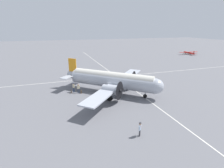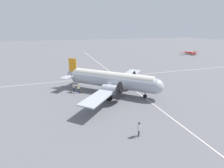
# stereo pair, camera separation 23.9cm
# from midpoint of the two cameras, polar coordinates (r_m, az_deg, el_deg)

# --- Properties ---
(ground_plane) EXTENTS (300.00, 300.00, 0.00)m
(ground_plane) POSITION_cam_midpoint_polar(r_m,az_deg,el_deg) (33.94, 0.20, -2.82)
(ground_plane) COLOR slate
(apron_line_eastwest) EXTENTS (120.00, 0.16, 0.01)m
(apron_line_eastwest) POSITION_cam_midpoint_polar(r_m,az_deg,el_deg) (35.67, 7.53, -1.92)
(apron_line_eastwest) COLOR silver
(apron_line_eastwest) RESTS_ON ground_plane
(apron_line_northsouth) EXTENTS (0.16, 120.00, 0.01)m
(apron_line_northsouth) POSITION_cam_midpoint_polar(r_m,az_deg,el_deg) (43.59, -4.26, 1.92)
(apron_line_northsouth) COLOR silver
(apron_line_northsouth) RESTS_ON ground_plane
(airliner_main) EXTENTS (19.22, 19.07, 6.04)m
(airliner_main) POSITION_cam_midpoint_polar(r_m,az_deg,el_deg) (32.93, 0.91, 1.30)
(airliner_main) COLOR #ADB2BC
(airliner_main) RESTS_ON ground_plane
(crew_foreground) EXTENTS (0.47, 0.44, 1.76)m
(crew_foreground) POSITION_cam_midpoint_polar(r_m,az_deg,el_deg) (20.93, 9.15, -13.94)
(crew_foreground) COLOR #2D2D33
(crew_foreground) RESTS_ON ground_plane
(passenger_boarding) EXTENTS (0.29, 0.60, 1.80)m
(passenger_boarding) POSITION_cam_midpoint_polar(r_m,az_deg,el_deg) (34.00, -10.72, -1.14)
(passenger_boarding) COLOR navy
(passenger_boarding) RESTS_ON ground_plane
(ramp_agent) EXTENTS (0.58, 0.41, 1.85)m
(ramp_agent) POSITION_cam_midpoint_polar(r_m,az_deg,el_deg) (34.68, -12.23, -0.75)
(ramp_agent) COLOR navy
(ramp_agent) RESTS_ON ground_plane
(suitcase_near_door) EXTENTS (0.39, 0.13, 0.55)m
(suitcase_near_door) POSITION_cam_midpoint_polar(r_m,az_deg,el_deg) (34.54, -12.95, -2.47)
(suitcase_near_door) COLOR #47331E
(suitcase_near_door) RESTS_ON ground_plane
(suitcase_upright_spare) EXTENTS (0.37, 0.13, 0.65)m
(suitcase_upright_spare) POSITION_cam_midpoint_polar(r_m,az_deg,el_deg) (34.04, -9.83, -2.49)
(suitcase_upright_spare) COLOR brown
(suitcase_upright_spare) RESTS_ON ground_plane
(light_aircraft_distant) EXTENTS (7.09, 9.56, 1.86)m
(light_aircraft_distant) POSITION_cam_midpoint_polar(r_m,az_deg,el_deg) (89.36, 24.11, 9.29)
(light_aircraft_distant) COLOR #B2231E
(light_aircraft_distant) RESTS_ON ground_plane
(traffic_cone) EXTENTS (0.45, 0.45, 0.59)m
(traffic_cone) POSITION_cam_midpoint_polar(r_m,az_deg,el_deg) (29.09, -7.57, -6.10)
(traffic_cone) COLOR orange
(traffic_cone) RESTS_ON ground_plane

